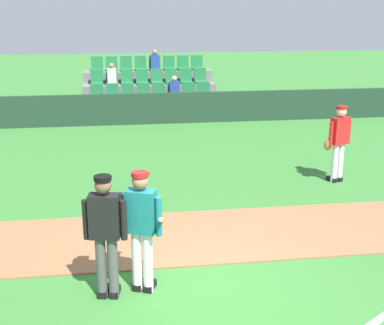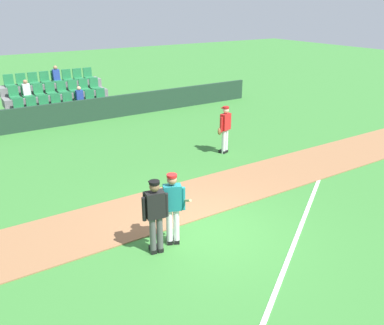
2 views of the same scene
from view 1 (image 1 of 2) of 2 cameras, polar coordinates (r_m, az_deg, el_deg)
name	(u,v)px [view 1 (image 1 of 2)]	position (r m, az deg, el deg)	size (l,w,h in m)	color
ground_plane	(209,286)	(7.68, 1.86, -13.37)	(80.00, 80.00, 0.00)	#387A33
infield_dirt_path	(192,236)	(9.16, 0.02, -8.04)	(28.00, 2.21, 0.03)	#936642
dugout_fence	(154,109)	(17.89, -4.24, 5.91)	(20.00, 0.16, 1.05)	#1E3828
stadium_bleachers	(150,97)	(19.72, -4.64, 7.16)	(5.00, 2.95, 2.30)	slate
batter_teal_jersey	(142,227)	(7.17, -5.50, -7.06)	(0.61, 0.80, 1.76)	white
umpire_home_plate	(106,230)	(7.07, -9.44, -7.27)	(0.58, 0.36, 1.76)	#4C4C4C
runner_red_jersey	(339,141)	(12.14, 15.75, 2.29)	(0.67, 0.39, 1.76)	silver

